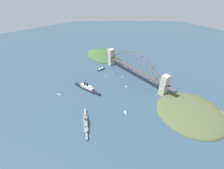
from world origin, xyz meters
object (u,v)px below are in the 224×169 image
naval_cruiser (86,123)px  small_boat_6 (113,75)px  ocean_liner (87,88)px  small_boat_5 (117,93)px  small_boat_3 (122,77)px  harbor_ferry_steamer (101,69)px  small_boat_4 (125,112)px  small_boat_0 (59,94)px  seaplane_taxiing_near_bridge (135,71)px  small_boat_1 (127,86)px  small_boat_2 (106,77)px  harbor_arch_bridge (134,68)px

naval_cruiser → small_boat_6: bearing=-55.4°
ocean_liner → small_boat_5: size_ratio=10.05×
small_boat_3 → small_boat_5: (-46.74, 61.69, -0.05)m
ocean_liner → harbor_ferry_steamer: bearing=-55.4°
small_boat_4 → small_boat_6: (137.69, -78.21, -0.03)m
harbor_ferry_steamer → small_boat_0: bearing=102.7°
ocean_liner → seaplane_taxiing_near_bridge: size_ratio=7.80×
small_boat_1 → small_boat_2: bearing=8.0°
small_boat_0 → small_boat_5: size_ratio=1.11×
naval_cruiser → small_boat_3: bearing=-64.7°
harbor_ferry_steamer → small_boat_0: 157.97m
naval_cruiser → small_boat_5: (34.73, -110.90, -2.23)m
naval_cruiser → small_boat_1: 153.61m
harbor_arch_bridge → small_boat_5: size_ratio=32.42×
harbor_arch_bridge → small_boat_5: (-29.40, 88.36, -27.76)m
small_boat_3 → small_boat_6: small_boat_6 is taller
small_boat_0 → harbor_ferry_steamer: bearing=-77.3°
harbor_arch_bridge → small_boat_1: harbor_arch_bridge is taller
small_boat_6 → harbor_arch_bridge: bearing=-140.0°
small_boat_6 → harbor_ferry_steamer: bearing=10.9°
naval_cruiser → small_boat_5: size_ratio=8.71×
seaplane_taxiing_near_bridge → small_boat_4: 179.52m
seaplane_taxiing_near_bridge → small_boat_0: 230.25m
small_boat_0 → small_boat_3: 180.03m
seaplane_taxiing_near_bridge → small_boat_3: size_ratio=1.48×
harbor_ferry_steamer → small_boat_3: harbor_ferry_steamer is taller
ocean_liner → small_boat_3: (-13.93, -110.28, -4.93)m
small_boat_4 → small_boat_1: bearing=-45.5°
naval_cruiser → small_boat_6: size_ratio=6.68×
small_boat_2 → small_boat_4: small_boat_4 is taller
harbor_ferry_steamer → small_boat_6: (-46.22, -8.92, -1.77)m
harbor_arch_bridge → small_boat_0: size_ratio=29.29×
ocean_liner → small_boat_6: size_ratio=7.71×
small_boat_2 → small_boat_4: bearing=158.2°
harbor_arch_bridge → small_boat_0: bearing=74.0°
ocean_liner → harbor_ferry_steamer: 108.17m
small_boat_3 → small_boat_2: bearing=47.1°
small_boat_1 → small_boat_6: 73.10m
harbor_ferry_steamer → seaplane_taxiing_near_bridge: harbor_ferry_steamer is taller
harbor_arch_bridge → seaplane_taxiing_near_bridge: harbor_arch_bridge is taller
harbor_arch_bridge → small_boat_6: (46.48, 39.04, -27.68)m
ocean_liner → seaplane_taxiing_near_bridge: bearing=-94.5°
harbor_ferry_steamer → small_boat_0: (-34.73, 154.09, -1.88)m
small_boat_1 → small_boat_2: 75.75m
ocean_liner → harbor_arch_bridge: bearing=-102.9°
small_boat_6 → seaplane_taxiing_near_bridge: bearing=-113.6°
harbor_ferry_steamer → small_boat_4: harbor_ferry_steamer is taller
harbor_ferry_steamer → seaplane_taxiing_near_bridge: size_ratio=2.71×
small_boat_3 → small_boat_5: bearing=127.1°
small_boat_2 → small_boat_5: (-78.70, 27.28, -0.02)m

